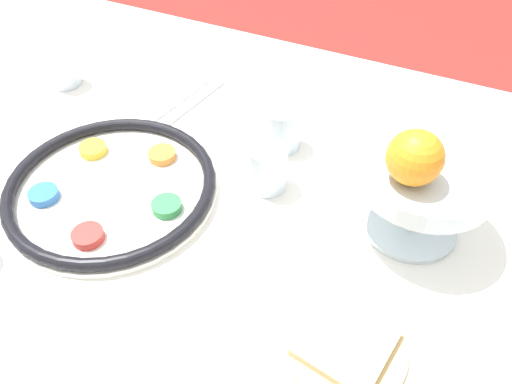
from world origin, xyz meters
name	(u,v)px	position (x,y,z in m)	size (l,w,h in m)	color
dining_table	(193,317)	(0.00, 0.00, 0.38)	(1.57, 1.07, 0.77)	white
seder_plate	(112,187)	(-0.08, -0.04, 0.78)	(0.33, 0.33, 0.03)	white
fruit_stand	(423,183)	(0.37, 0.09, 0.86)	(0.19, 0.19, 0.13)	silver
orange_fruit	(415,158)	(0.35, 0.05, 0.93)	(0.07, 0.07, 0.07)	orange
bread_plate	(345,345)	(0.34, -0.14, 0.77)	(0.15, 0.15, 0.02)	tan
cup_near	(283,128)	(0.12, 0.19, 0.80)	(0.06, 0.06, 0.08)	silver
cup_mid	(267,168)	(0.13, 0.08, 0.80)	(0.06, 0.06, 0.08)	silver
cup_far	(62,67)	(-0.37, 0.18, 0.80)	(0.06, 0.06, 0.08)	silver
fork_left	(179,99)	(-0.12, 0.23, 0.77)	(0.05, 0.19, 0.01)	silver
fork_right	(192,103)	(-0.09, 0.23, 0.77)	(0.05, 0.19, 0.01)	silver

